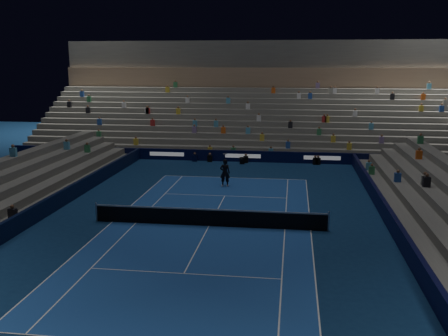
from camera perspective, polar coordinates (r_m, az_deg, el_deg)
ground at (r=27.68m, az=-1.71°, el=-6.59°), size 90.00×90.00×0.00m
court_surface at (r=27.68m, az=-1.71°, el=-6.58°), size 10.97×23.77×0.01m
sponsor_barrier_far at (r=45.36m, az=2.16°, el=1.35°), size 44.00×0.25×1.00m
sponsor_barrier_east at (r=27.68m, az=18.62°, el=-6.13°), size 0.25×37.00×1.00m
sponsor_barrier_west at (r=30.61m, az=-19.98°, el=-4.52°), size 0.25×37.00×1.00m
grandstand_main at (r=54.24m, az=3.19°, el=6.13°), size 44.00×15.20×11.20m
tennis_net at (r=27.52m, az=-1.72°, el=-5.59°), size 12.90×0.10×1.10m
tennis_player at (r=36.17m, az=0.11°, el=-0.54°), size 0.76×0.52×2.00m
broadcast_camera at (r=44.43m, az=2.05°, el=0.85°), size 0.48×0.89×0.56m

